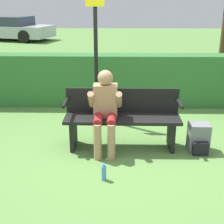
# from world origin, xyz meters

# --- Properties ---
(ground_plane) EXTENTS (40.00, 40.00, 0.00)m
(ground_plane) POSITION_xyz_m (0.00, 0.00, 0.00)
(ground_plane) COLOR #5B8942
(hedge_back) EXTENTS (12.00, 0.47, 1.07)m
(hedge_back) POSITION_xyz_m (0.00, 2.03, 0.53)
(hedge_back) COLOR #337033
(hedge_back) RESTS_ON ground
(park_bench) EXTENTS (1.71, 0.46, 0.88)m
(park_bench) POSITION_xyz_m (0.00, 0.06, 0.47)
(park_bench) COLOR black
(park_bench) RESTS_ON ground
(person_seated) EXTENTS (0.48, 0.59, 1.19)m
(person_seated) POSITION_xyz_m (-0.25, -0.07, 0.67)
(person_seated) COLOR tan
(person_seated) RESTS_ON ground
(backpack) EXTENTS (0.30, 0.33, 0.42)m
(backpack) POSITION_xyz_m (1.13, -0.09, 0.20)
(backpack) COLOR slate
(backpack) RESTS_ON ground
(water_bottle) EXTENTS (0.06, 0.06, 0.21)m
(water_bottle) POSITION_xyz_m (-0.23, -0.92, 0.10)
(water_bottle) COLOR #4C8CCC
(water_bottle) RESTS_ON ground
(signpost) EXTENTS (0.31, 0.09, 2.31)m
(signpost) POSITION_xyz_m (-0.46, 1.18, 1.29)
(signpost) COLOR black
(signpost) RESTS_ON ground
(parked_car) EXTENTS (4.88, 3.06, 1.24)m
(parked_car) POSITION_xyz_m (-5.95, 12.90, 0.60)
(parked_car) COLOR #B7BCC6
(parked_car) RESTS_ON ground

